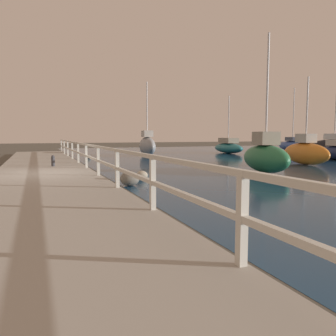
# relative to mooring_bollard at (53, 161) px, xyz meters

# --- Properties ---
(ground_plane) EXTENTS (120.00, 120.00, 0.00)m
(ground_plane) POSITION_rel_mooring_bollard_xyz_m (-0.42, -2.81, -0.49)
(ground_plane) COLOR #4C473D
(dock_walkway) EXTENTS (3.71, 36.00, 0.23)m
(dock_walkway) POSITION_rel_mooring_bollard_xyz_m (-0.42, -2.81, -0.38)
(dock_walkway) COLOR #9E998E
(dock_walkway) RESTS_ON ground
(railing) EXTENTS (0.10, 32.50, 1.07)m
(railing) POSITION_rel_mooring_bollard_xyz_m (1.33, -2.81, 0.47)
(railing) COLOR beige
(railing) RESTS_ON dock_walkway
(boulder_upstream) EXTENTS (0.38, 0.34, 0.28)m
(boulder_upstream) POSITION_rel_mooring_bollard_xyz_m (2.77, 7.85, -0.35)
(boulder_upstream) COLOR #666056
(boulder_upstream) RESTS_ON ground
(boulder_water_edge) EXTENTS (0.45, 0.41, 0.34)m
(boulder_water_edge) POSITION_rel_mooring_bollard_xyz_m (2.94, -4.38, -0.32)
(boulder_water_edge) COLOR gray
(boulder_water_edge) RESTS_ON ground
(boulder_mid_strip) EXTENTS (0.64, 0.58, 0.48)m
(boulder_mid_strip) POSITION_rel_mooring_bollard_xyz_m (2.11, -5.68, -0.25)
(boulder_mid_strip) COLOR #666056
(boulder_mid_strip) RESTS_ON ground
(mooring_bollard) EXTENTS (0.16, 0.16, 0.52)m
(mooring_bollard) POSITION_rel_mooring_bollard_xyz_m (0.00, 0.00, 0.00)
(mooring_bollard) COLOR #333338
(mooring_bollard) RESTS_ON dock_walkway
(sailboat_gray) EXTENTS (1.54, 4.24, 5.88)m
(sailboat_gray) POSITION_rel_mooring_bollard_xyz_m (7.62, 9.04, 0.37)
(sailboat_gray) COLOR gray
(sailboat_gray) RESTS_ON water_surface
(sailboat_blue) EXTENTS (2.85, 5.92, 6.45)m
(sailboat_blue) POSITION_rel_mooring_bollard_xyz_m (23.89, 10.47, 0.13)
(sailboat_blue) COLOR #2D4C9E
(sailboat_blue) RESTS_ON water_surface
(sailboat_orange) EXTENTS (1.72, 4.17, 4.90)m
(sailboat_orange) POSITION_rel_mooring_bollard_xyz_m (13.47, -1.78, 0.21)
(sailboat_orange) COLOR orange
(sailboat_orange) RESTS_ON water_surface
(sailboat_green) EXTENTS (1.77, 3.59, 6.05)m
(sailboat_green) POSITION_rel_mooring_bollard_xyz_m (8.76, -4.19, 0.23)
(sailboat_green) COLOR #236B42
(sailboat_green) RESTS_ON water_surface
(sailboat_teal) EXTENTS (2.06, 5.11, 5.24)m
(sailboat_teal) POSITION_rel_mooring_bollard_xyz_m (15.86, 10.01, 0.09)
(sailboat_teal) COLOR #1E707A
(sailboat_teal) RESTS_ON water_surface
(sailboat_black) EXTENTS (2.57, 4.42, 5.06)m
(sailboat_black) POSITION_rel_mooring_bollard_xyz_m (22.59, 4.25, 0.26)
(sailboat_black) COLOR black
(sailboat_black) RESTS_ON water_surface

